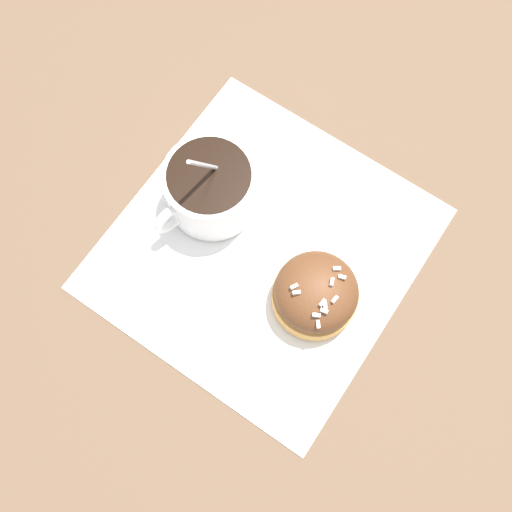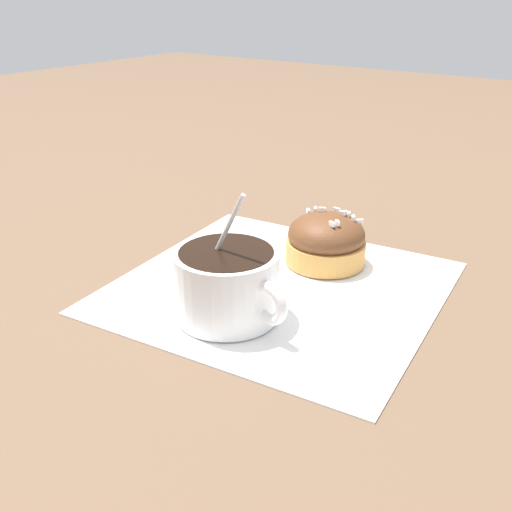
% 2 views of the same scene
% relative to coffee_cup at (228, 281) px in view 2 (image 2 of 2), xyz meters
% --- Properties ---
extents(ground_plane, '(3.00, 3.00, 0.00)m').
position_rel_coffee_cup_xyz_m(ground_plane, '(-0.07, 0.01, -0.04)').
color(ground_plane, brown).
extents(paper_napkin, '(0.31, 0.32, 0.00)m').
position_rel_coffee_cup_xyz_m(paper_napkin, '(-0.07, 0.01, -0.03)').
color(paper_napkin, white).
rests_on(paper_napkin, ground_plane).
extents(coffee_cup, '(0.09, 0.11, 0.12)m').
position_rel_coffee_cup_xyz_m(coffee_cup, '(0.00, 0.00, 0.00)').
color(coffee_cup, white).
rests_on(coffee_cup, paper_napkin).
extents(frosted_pastry, '(0.08, 0.08, 0.06)m').
position_rel_coffee_cup_xyz_m(frosted_pastry, '(-0.14, 0.01, -0.01)').
color(frosted_pastry, '#D19347').
rests_on(frosted_pastry, paper_napkin).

